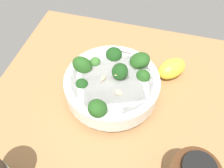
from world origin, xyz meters
TOP-DOWN VIEW (x-y plane):
  - ground_plane at (0.00, 0.00)cm, footprint 62.27×62.27cm
  - bowl_of_broccoli at (2.47, -4.46)cm, footprint 21.59×22.12cm
  - lemon_wedge at (-10.29, -14.19)cm, footprint 8.77×9.02cm

SIDE VIEW (x-z plane):
  - ground_plane at x=0.00cm, z-range -3.21..0.00cm
  - lemon_wedge at x=-10.29cm, z-range 0.00..4.63cm
  - bowl_of_broccoli at x=2.47cm, z-range -1.08..8.95cm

